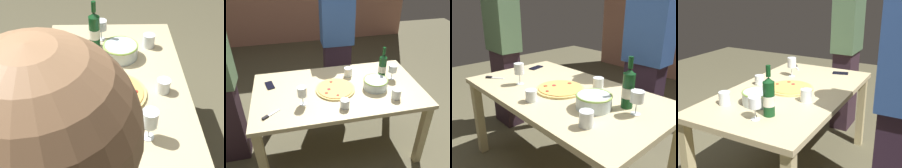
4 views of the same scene
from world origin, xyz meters
The scene contains 13 objects.
ground_plane centered at (0.00, 0.00, 0.00)m, with size 8.00×8.00×0.00m, color brown.
dining_table centered at (0.00, 0.00, 0.66)m, with size 1.60×0.90×0.75m.
pizza centered at (-0.03, -0.01, 0.76)m, with size 0.37×0.37×0.02m.
serving_bowl centered at (0.35, -0.06, 0.80)m, with size 0.23×0.23×0.10m.
wine_bottle centered at (0.48, 0.11, 0.88)m, with size 0.08×0.08×0.34m.
wine_glass_near_pizza centered at (-0.35, -0.17, 0.87)m, with size 0.08×0.08×0.17m.
wine_glass_by_bottle centered at (0.58, 0.07, 0.86)m, with size 0.08×0.08×0.15m.
cup_amber centered at (0.48, -0.26, 0.80)m, with size 0.08×0.08×0.09m, color white.
cup_ceramic centered at (0.15, 0.22, 0.80)m, with size 0.08×0.08×0.09m, color white.
cup_spare centered at (-0.01, -0.29, 0.79)m, with size 0.08×0.08×0.08m, color white.
cell_phone centered at (-0.64, 0.20, 0.76)m, with size 0.07×0.14×0.01m, color black.
pizza_knife centered at (-0.64, -0.27, 0.76)m, with size 0.14×0.12×0.02m.
person_host centered at (0.18, 0.86, 0.89)m, with size 0.39×0.24×1.73m.
Camera 2 is at (-0.41, -1.83, 1.99)m, focal length 37.51 mm.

